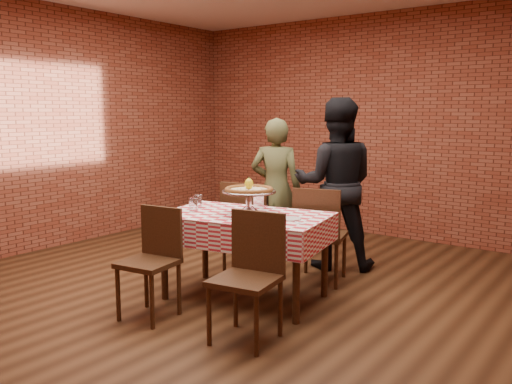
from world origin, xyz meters
The scene contains 19 objects.
ground centered at (0.00, 0.00, 0.00)m, with size 6.00×6.00×0.00m, color black.
back_wall centered at (0.00, 3.00, 1.45)m, with size 5.50×5.50×0.00m, color maroon.
table centered at (0.23, -0.01, 0.38)m, with size 1.40×0.84×0.75m, color #412513.
tablecloth centered at (0.23, -0.01, 0.64)m, with size 1.43×0.88×0.24m, color #B82632, non-canonical shape.
pizza_stand centered at (0.30, -0.04, 0.86)m, with size 0.47×0.47×0.21m, color silver, non-canonical shape.
pizza centered at (0.30, -0.04, 0.97)m, with size 0.41×0.41×0.03m, color beige.
lemon centered at (0.30, -0.04, 1.03)m, with size 0.07×0.07×0.10m, color yellow.
water_glass_left centered at (-0.21, -0.19, 0.82)m, with size 0.08×0.08×0.12m, color white.
water_glass_right centered at (-0.29, -0.04, 0.82)m, with size 0.08×0.08×0.12m, color white.
side_plate centered at (0.68, 0.02, 0.76)m, with size 0.17×0.17×0.01m, color white.
sweetener_packet_a centered at (0.80, -0.05, 0.76)m, with size 0.05×0.04×0.01m, color white.
sweetener_packet_b centered at (0.84, -0.06, 0.76)m, with size 0.05×0.04×0.01m, color white.
condiment_caddy centered at (0.18, 0.29, 0.83)m, with size 0.11×0.09×0.15m, color silver.
chair_near_left centered at (-0.10, -0.83, 0.44)m, with size 0.40×0.40×0.88m, color #412513, non-canonical shape.
chair_near_right centered at (0.78, -0.71, 0.46)m, with size 0.44×0.44×0.92m, color #412513, non-canonical shape.
chair_far_left centered at (-0.26, 0.70, 0.47)m, with size 0.45×0.45×0.94m, color #412513, non-canonical shape.
chair_far_right centered at (0.52, 0.81, 0.47)m, with size 0.45×0.45×0.93m, color #412513, non-canonical shape.
diner_olive centered at (-0.32, 1.25, 0.79)m, with size 0.57×0.38×1.57m, color #4D4E2C.
diner_black centered at (0.39, 1.32, 0.89)m, with size 0.87×0.67×1.78m, color black.
Camera 1 is at (3.02, -3.58, 1.64)m, focal length 37.28 mm.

